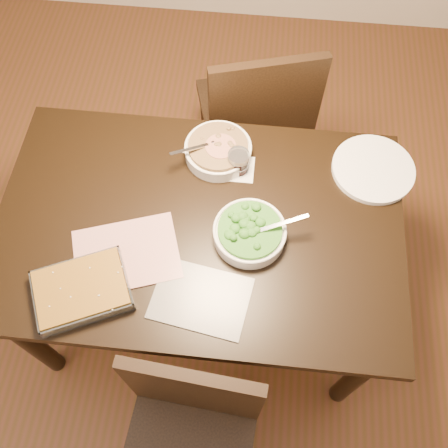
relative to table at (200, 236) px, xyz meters
name	(u,v)px	position (x,y,z in m)	size (l,w,h in m)	color
ground	(206,298)	(0.00, 0.00, -0.65)	(4.00, 4.00, 0.00)	#4E3216
table	(200,236)	(0.00, 0.00, 0.00)	(1.40, 0.90, 0.75)	black
magazine_a	(127,254)	(-0.22, -0.14, 0.10)	(0.34, 0.25, 0.01)	#A22E3A
magazine_b	(201,298)	(0.04, -0.27, 0.10)	(0.30, 0.21, 0.01)	#2A2931
coaster	(238,169)	(0.11, 0.24, 0.10)	(0.12, 0.12, 0.00)	white
stew_bowl	(218,150)	(0.04, 0.29, 0.13)	(0.25, 0.25, 0.09)	white
broccoli_bowl	(250,232)	(0.18, -0.03, 0.13)	(0.27, 0.24, 0.09)	white
baking_dish	(82,290)	(-0.33, -0.29, 0.12)	(0.35, 0.32, 0.05)	silver
wine_tumbler	(238,161)	(0.11, 0.24, 0.14)	(0.08, 0.08, 0.09)	black
dinner_plate	(373,169)	(0.60, 0.28, 0.11)	(0.30, 0.30, 0.02)	white
chair_near	(190,435)	(0.04, -0.65, -0.16)	(0.45, 0.45, 0.89)	black
chair_far	(256,116)	(0.16, 0.68, -0.12)	(0.56, 0.56, 0.96)	black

